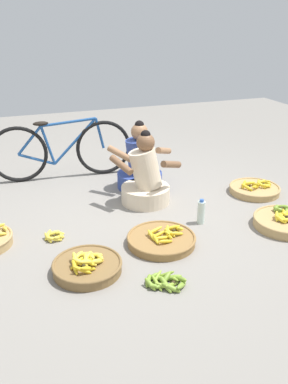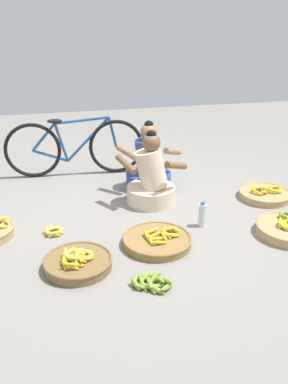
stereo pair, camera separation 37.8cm
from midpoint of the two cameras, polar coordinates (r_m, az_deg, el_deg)
name	(u,v)px [view 1 (the left image)]	position (r m, az deg, el deg)	size (l,w,h in m)	color
ground_plane	(137,216)	(4.10, -3.59, -3.49)	(10.00, 10.00, 0.00)	gray
vendor_woman_front	(146,180)	(4.31, -2.30, 1.62)	(0.73, 0.55, 0.80)	beige
vendor_woman_behind	(140,167)	(4.70, -2.92, 3.51)	(0.75, 0.52, 0.79)	#334793
bicycle_leaning	(62,150)	(5.09, -13.55, 5.71)	(1.70, 0.17, 0.73)	black
banana_basket_near_vendor	(162,239)	(3.61, -0.54, -6.70)	(0.61, 0.61, 0.13)	olive
banana_basket_front_center	(285,221)	(4.05, 16.67, -3.98)	(0.60, 0.60, 0.17)	tan
banana_basket_near_bicycle	(87,266)	(3.30, -11.27, -10.17)	(0.55, 0.55, 0.16)	brown
banana_basket_front_left	(255,189)	(4.73, 13.04, 0.38)	(0.57, 0.57, 0.15)	tan
loose_bananas_front_right	(165,282)	(3.11, -0.60, -12.54)	(0.33, 0.28, 0.10)	#8CAD38
loose_bananas_back_left	(55,236)	(3.82, -15.20, -6.01)	(0.21, 0.21, 0.08)	yellow
water_bottle	(201,212)	(3.93, 5.28, -2.88)	(0.07, 0.07, 0.25)	silver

